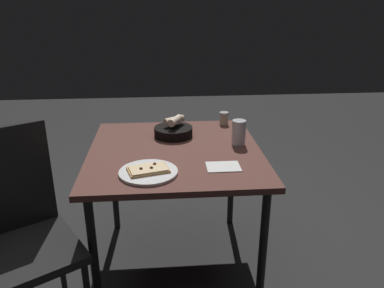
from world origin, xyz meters
TOP-DOWN VIEW (x-y plane):
  - ground at (0.00, 0.00)m, footprint 8.00×8.00m
  - dining_table at (0.00, 0.00)m, footprint 0.90×0.95m
  - pizza_plate at (0.13, 0.28)m, footprint 0.27×0.27m
  - bread_basket at (-0.00, -0.21)m, footprint 0.22×0.22m
  - beer_glass at (-0.35, -0.04)m, footprint 0.07×0.07m
  - pepper_shaker at (-0.32, -0.40)m, footprint 0.06×0.06m
  - napkin at (-0.22, 0.24)m, footprint 0.16×0.12m
  - chair_near at (0.73, 0.34)m, footprint 0.61×0.61m

SIDE VIEW (x-z plane):
  - ground at x=0.00m, z-range 0.00..0.00m
  - chair_near at x=0.73m, z-range 0.06..1.02m
  - dining_table at x=0.00m, z-range 0.30..1.03m
  - napkin at x=-0.22m, z-range 0.73..0.74m
  - pizza_plate at x=0.13m, z-range 0.72..0.76m
  - bread_basket at x=0.00m, z-range 0.71..0.83m
  - pepper_shaker at x=-0.32m, z-range 0.73..0.81m
  - beer_glass at x=-0.35m, z-range 0.73..0.86m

